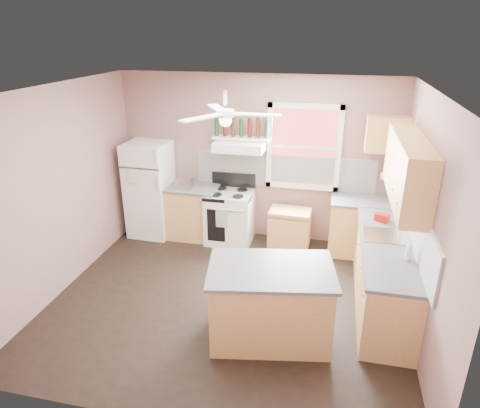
% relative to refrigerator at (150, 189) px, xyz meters
% --- Properties ---
extents(floor, '(4.50, 4.50, 0.00)m').
position_rel_refrigerator_xyz_m(floor, '(1.76, -1.66, -0.81)').
color(floor, black).
rests_on(floor, ground).
extents(ceiling, '(4.50, 4.50, 0.00)m').
position_rel_refrigerator_xyz_m(ceiling, '(1.76, -1.66, 1.89)').
color(ceiling, white).
rests_on(ceiling, ground).
extents(wall_back, '(4.50, 0.05, 2.70)m').
position_rel_refrigerator_xyz_m(wall_back, '(1.76, 0.36, 0.54)').
color(wall_back, '#7F5E59').
rests_on(wall_back, ground).
extents(wall_right, '(0.05, 4.00, 2.70)m').
position_rel_refrigerator_xyz_m(wall_right, '(4.04, -1.66, 0.54)').
color(wall_right, '#7F5E59').
rests_on(wall_right, ground).
extents(wall_left, '(0.05, 4.00, 2.70)m').
position_rel_refrigerator_xyz_m(wall_left, '(-0.51, -1.66, 0.54)').
color(wall_left, '#7F5E59').
rests_on(wall_left, ground).
extents(backsplash_back, '(2.90, 0.03, 0.55)m').
position_rel_refrigerator_xyz_m(backsplash_back, '(2.21, 0.33, 0.37)').
color(backsplash_back, white).
rests_on(backsplash_back, wall_back).
extents(backsplash_right, '(0.03, 2.60, 0.55)m').
position_rel_refrigerator_xyz_m(backsplash_right, '(4.00, -1.36, 0.37)').
color(backsplash_right, white).
rests_on(backsplash_right, wall_right).
extents(window_view, '(1.00, 0.02, 1.20)m').
position_rel_refrigerator_xyz_m(window_view, '(2.51, 0.32, 0.79)').
color(window_view, maroon).
rests_on(window_view, wall_back).
extents(window_frame, '(1.16, 0.07, 1.36)m').
position_rel_refrigerator_xyz_m(window_frame, '(2.51, 0.30, 0.79)').
color(window_frame, white).
rests_on(window_frame, wall_back).
extents(refrigerator, '(0.70, 0.68, 1.61)m').
position_rel_refrigerator_xyz_m(refrigerator, '(0.00, 0.00, 0.00)').
color(refrigerator, white).
rests_on(refrigerator, floor).
extents(base_cabinet_left, '(0.90, 0.60, 0.86)m').
position_rel_refrigerator_xyz_m(base_cabinet_left, '(0.70, 0.04, -0.38)').
color(base_cabinet_left, tan).
rests_on(base_cabinet_left, floor).
extents(counter_left, '(0.92, 0.62, 0.04)m').
position_rel_refrigerator_xyz_m(counter_left, '(0.70, 0.04, 0.07)').
color(counter_left, '#4F4F52').
rests_on(counter_left, base_cabinet_left).
extents(toaster, '(0.30, 0.20, 0.18)m').
position_rel_refrigerator_xyz_m(toaster, '(0.64, -0.07, 0.18)').
color(toaster, silver).
rests_on(toaster, counter_left).
extents(stove, '(0.74, 0.64, 0.86)m').
position_rel_refrigerator_xyz_m(stove, '(1.39, -0.00, -0.38)').
color(stove, white).
rests_on(stove, floor).
extents(range_hood, '(0.78, 0.50, 0.14)m').
position_rel_refrigerator_xyz_m(range_hood, '(1.53, 0.09, 0.81)').
color(range_hood, white).
rests_on(range_hood, wall_back).
extents(bottle_shelf, '(0.90, 0.26, 0.03)m').
position_rel_refrigerator_xyz_m(bottle_shelf, '(1.53, 0.21, 0.91)').
color(bottle_shelf, white).
rests_on(bottle_shelf, range_hood).
extents(cart, '(0.67, 0.46, 0.65)m').
position_rel_refrigerator_xyz_m(cart, '(2.38, -0.00, -0.48)').
color(cart, tan).
rests_on(cart, floor).
extents(base_cabinet_corner, '(1.00, 0.60, 0.86)m').
position_rel_refrigerator_xyz_m(base_cabinet_corner, '(3.51, 0.04, -0.38)').
color(base_cabinet_corner, tan).
rests_on(base_cabinet_corner, floor).
extents(base_cabinet_right, '(0.60, 2.20, 0.86)m').
position_rel_refrigerator_xyz_m(base_cabinet_right, '(3.71, -1.36, -0.38)').
color(base_cabinet_right, tan).
rests_on(base_cabinet_right, floor).
extents(counter_corner, '(1.02, 0.62, 0.04)m').
position_rel_refrigerator_xyz_m(counter_corner, '(3.51, 0.04, 0.07)').
color(counter_corner, '#4F4F52').
rests_on(counter_corner, base_cabinet_corner).
extents(counter_right, '(0.62, 2.22, 0.04)m').
position_rel_refrigerator_xyz_m(counter_right, '(3.70, -1.36, 0.07)').
color(counter_right, '#4F4F52').
rests_on(counter_right, base_cabinet_right).
extents(sink, '(0.55, 0.45, 0.03)m').
position_rel_refrigerator_xyz_m(sink, '(3.70, -1.16, 0.09)').
color(sink, silver).
rests_on(sink, counter_right).
extents(faucet, '(0.03, 0.03, 0.14)m').
position_rel_refrigerator_xyz_m(faucet, '(3.86, -1.16, 0.16)').
color(faucet, silver).
rests_on(faucet, sink).
extents(upper_cabinet_right, '(0.33, 1.80, 0.76)m').
position_rel_refrigerator_xyz_m(upper_cabinet_right, '(3.84, -1.16, 0.97)').
color(upper_cabinet_right, tan).
rests_on(upper_cabinet_right, wall_right).
extents(upper_cabinet_corner, '(0.60, 0.33, 0.52)m').
position_rel_refrigerator_xyz_m(upper_cabinet_corner, '(3.71, 0.17, 1.09)').
color(upper_cabinet_corner, tan).
rests_on(upper_cabinet_corner, wall_back).
extents(paper_towel, '(0.26, 0.12, 0.12)m').
position_rel_refrigerator_xyz_m(paper_towel, '(3.83, 0.20, 0.44)').
color(paper_towel, white).
rests_on(paper_towel, wall_back).
extents(island, '(1.43, 1.04, 0.86)m').
position_rel_refrigerator_xyz_m(island, '(2.41, -2.26, -0.38)').
color(island, tan).
rests_on(island, floor).
extents(island_top, '(1.52, 1.13, 0.04)m').
position_rel_refrigerator_xyz_m(island_top, '(2.41, -2.26, 0.07)').
color(island_top, '#4F4F52').
rests_on(island_top, island).
extents(ceiling_fan_hub, '(0.20, 0.20, 0.08)m').
position_rel_refrigerator_xyz_m(ceiling_fan_hub, '(1.76, -1.66, 1.64)').
color(ceiling_fan_hub, white).
rests_on(ceiling_fan_hub, ceiling).
extents(soap_bottle, '(0.12, 0.12, 0.23)m').
position_rel_refrigerator_xyz_m(soap_bottle, '(3.89, -1.73, 0.21)').
color(soap_bottle, silver).
rests_on(soap_bottle, counter_right).
extents(red_caddy, '(0.21, 0.18, 0.10)m').
position_rel_refrigerator_xyz_m(red_caddy, '(3.69, -0.69, 0.14)').
color(red_caddy, '#A8100E').
rests_on(red_caddy, counter_right).
extents(wine_bottles, '(0.86, 0.06, 0.31)m').
position_rel_refrigerator_xyz_m(wine_bottles, '(1.53, 0.21, 1.07)').
color(wine_bottles, '#143819').
rests_on(wine_bottles, bottle_shelf).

